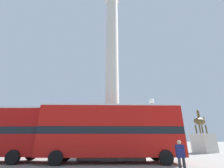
{
  "coord_description": "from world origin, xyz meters",
  "views": [
    {
      "loc": [
        0.51,
        -16.71,
        1.71
      ],
      "look_at": [
        0.0,
        0.0,
        7.89
      ],
      "focal_mm": 24.0,
      "sensor_mm": 36.0,
      "label": 1
    }
  ],
  "objects_px": {
    "monument_column": "(112,93)",
    "bus_b": "(111,130)",
    "pedestrian_near_lamp": "(181,155)",
    "equestrian_statue": "(203,139)",
    "street_lamp": "(153,119)"
  },
  "relations": [
    {
      "from": "monument_column",
      "to": "street_lamp",
      "type": "bearing_deg",
      "value": -29.39
    },
    {
      "from": "bus_b",
      "to": "street_lamp",
      "type": "distance_m",
      "value": 4.41
    },
    {
      "from": "monument_column",
      "to": "bus_b",
      "type": "xyz_separation_m",
      "value": [
        0.04,
        -3.93,
        -4.34
      ]
    },
    {
      "from": "monument_column",
      "to": "equestrian_statue",
      "type": "distance_m",
      "value": 14.78
    },
    {
      "from": "street_lamp",
      "to": "pedestrian_near_lamp",
      "type": "relative_size",
      "value": 3.3
    },
    {
      "from": "equestrian_statue",
      "to": "street_lamp",
      "type": "height_order",
      "value": "equestrian_statue"
    },
    {
      "from": "monument_column",
      "to": "bus_b",
      "type": "distance_m",
      "value": 5.85
    },
    {
      "from": "equestrian_statue",
      "to": "pedestrian_near_lamp",
      "type": "relative_size",
      "value": 3.52
    },
    {
      "from": "pedestrian_near_lamp",
      "to": "equestrian_statue",
      "type": "bearing_deg",
      "value": 53.65
    },
    {
      "from": "bus_b",
      "to": "pedestrian_near_lamp",
      "type": "relative_size",
      "value": 6.69
    },
    {
      "from": "street_lamp",
      "to": "equestrian_statue",
      "type": "bearing_deg",
      "value": 43.4
    },
    {
      "from": "monument_column",
      "to": "pedestrian_near_lamp",
      "type": "xyz_separation_m",
      "value": [
        3.85,
        -7.95,
        -5.82
      ]
    },
    {
      "from": "bus_b",
      "to": "pedestrian_near_lamp",
      "type": "bearing_deg",
      "value": -49.62
    },
    {
      "from": "equestrian_statue",
      "to": "street_lamp",
      "type": "relative_size",
      "value": 1.07
    },
    {
      "from": "bus_b",
      "to": "street_lamp",
      "type": "relative_size",
      "value": 2.03
    }
  ]
}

